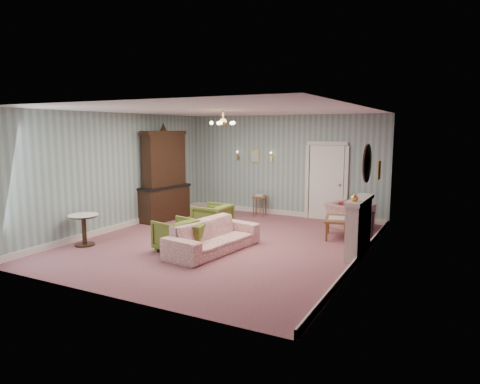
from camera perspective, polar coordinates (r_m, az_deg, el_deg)
The scene contains 27 objects.
floor at distance 9.62m, azimuth -2.17°, elevation -6.72°, with size 7.00×7.00×0.00m, color #995961.
ceiling at distance 9.30m, azimuth -2.27°, elevation 10.80°, with size 7.00×7.00×0.00m, color white.
wall_back at distance 12.50m, azimuth 5.76°, elevation 3.49°, with size 6.00×6.00×0.00m, color gray.
wall_front at distance 6.57m, azimuth -17.49°, elevation -1.27°, with size 6.00×6.00×0.00m, color gray.
wall_left at distance 11.14m, azimuth -15.77°, elevation 2.62°, with size 7.00×7.00×0.00m, color gray.
wall_right at distance 8.30m, azimuth 16.10°, elevation 0.73°, with size 7.00×7.00×0.00m, color gray.
wall_right_floral at distance 8.30m, azimuth 16.00°, elevation 0.74°, with size 7.00×7.00×0.00m, color #C36189.
door at distance 12.08m, azimuth 11.40°, elevation 1.44°, with size 1.12×0.12×2.16m, color white, non-canonical shape.
olive_chair_a at distance 8.98m, azimuth -8.55°, elevation -5.47°, with size 0.72×0.68×0.75m, color olive.
olive_chair_b at distance 8.97m, azimuth -6.66°, elevation -5.67°, with size 0.66×0.61×0.67m, color olive.
olive_chair_c at distance 10.35m, azimuth -3.70°, elevation -3.40°, with size 0.77×0.72×0.79m, color olive.
sofa_chintz at distance 8.86m, azimuth -3.55°, elevation -5.18°, with size 2.21×0.64×0.86m, color #AC4557.
wingback_chair at distance 11.24m, azimuth 14.36°, elevation -2.54°, with size 0.98×0.64×0.86m, color #AC4557.
dresser at distance 11.96m, azimuth -10.05°, elevation 2.48°, with size 0.54×1.56×2.61m, color black, non-canonical shape.
fireplace at distance 8.86m, azimuth 15.50°, elevation -4.49°, with size 0.30×1.40×1.16m, color beige, non-canonical shape.
mantel_vase at distance 8.36m, azimuth 14.96°, elevation -0.67°, with size 0.15×0.15×0.15m, color gold.
oval_mirror at distance 8.66m, azimuth 16.47°, elevation 3.69°, with size 0.04×0.76×0.84m, color white, non-canonical shape.
framed_print at distance 10.00m, azimuth 17.97°, elevation 2.77°, with size 0.04×0.34×0.42m, color gold, non-canonical shape.
coffee_table at distance 10.23m, azimuth 12.68°, elevation -4.66°, with size 0.51×0.92×0.47m, color brown, non-canonical shape.
side_table_black at distance 10.52m, azimuth 16.18°, elevation -3.99°, with size 0.42×0.42×0.63m, color black, non-canonical shape.
pedestal_table at distance 9.89m, azimuth -19.99°, elevation -4.76°, with size 0.63×0.63×0.69m, color black, non-canonical shape.
nesting_table at distance 12.52m, azimuth 2.63°, elevation -1.72°, with size 0.37×0.48×0.62m, color brown, non-canonical shape.
gilt_mirror_back at distance 12.80m, azimuth 1.95°, elevation 4.77°, with size 0.28×0.06×0.36m, color gold, non-canonical shape.
sconce_left at distance 13.03m, azimuth -0.28°, elevation 4.83°, with size 0.16×0.12×0.30m, color gold, non-canonical shape.
sconce_right at distance 12.56m, azimuth 4.18°, elevation 4.68°, with size 0.16×0.12×0.30m, color gold, non-canonical shape.
chandelier at distance 9.29m, azimuth -2.26°, elevation 9.14°, with size 0.56×0.56×0.36m, color gold, non-canonical shape.
burgundy_cushion at distance 11.10m, azimuth 13.94°, elevation -2.39°, with size 0.38×0.10×0.38m, color maroon.
Camera 1 is at (4.60, -8.07, 2.51)m, focal length 32.13 mm.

